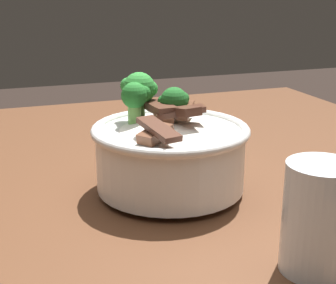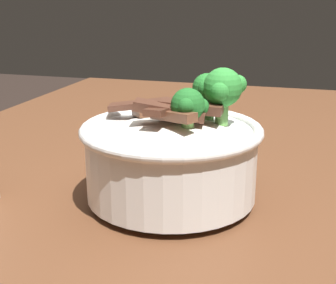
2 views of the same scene
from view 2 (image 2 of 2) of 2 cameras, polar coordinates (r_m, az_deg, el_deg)
The scene contains 2 objects.
dining_table at distance 0.69m, azimuth 7.14°, elevation -11.17°, with size 1.29×1.03×0.83m.
rice_bowl at distance 0.54m, azimuth 0.60°, elevation -1.03°, with size 0.21×0.21×0.16m.
Camera 2 is at (0.60, 0.09, 1.06)m, focal length 50.56 mm.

